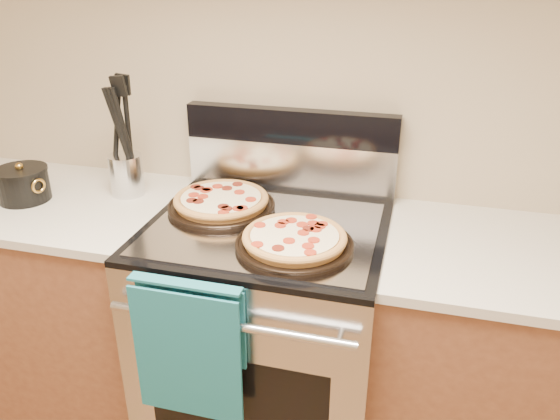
% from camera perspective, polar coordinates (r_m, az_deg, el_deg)
% --- Properties ---
extents(wall_back, '(4.00, 0.00, 4.00)m').
position_cam_1_polar(wall_back, '(1.93, 1.47, 14.50)').
color(wall_back, '#BFAB8A').
rests_on(wall_back, ground).
extents(range_body, '(0.76, 0.68, 0.90)m').
position_cam_1_polar(range_body, '(2.00, -1.25, -13.70)').
color(range_body, '#B7B7BC').
rests_on(range_body, ground).
extents(oven_window, '(0.56, 0.01, 0.40)m').
position_cam_1_polar(oven_window, '(1.77, -4.47, -20.24)').
color(oven_window, black).
rests_on(oven_window, range_body).
extents(cooktop, '(0.76, 0.68, 0.02)m').
position_cam_1_polar(cooktop, '(1.75, -1.39, -1.87)').
color(cooktop, black).
rests_on(cooktop, range_body).
extents(backsplash_lower, '(0.76, 0.06, 0.18)m').
position_cam_1_polar(backsplash_lower, '(1.99, 1.09, 4.61)').
color(backsplash_lower, silver).
rests_on(backsplash_lower, cooktop).
extents(backsplash_upper, '(0.76, 0.06, 0.12)m').
position_cam_1_polar(backsplash_upper, '(1.94, 1.13, 8.77)').
color(backsplash_upper, black).
rests_on(backsplash_upper, backsplash_lower).
extents(oven_handle, '(0.70, 0.03, 0.03)m').
position_cam_1_polar(oven_handle, '(1.51, -5.42, -11.85)').
color(oven_handle, silver).
rests_on(oven_handle, range_body).
extents(dish_towel, '(0.32, 0.05, 0.42)m').
position_cam_1_polar(dish_towel, '(1.61, -9.42, -13.94)').
color(dish_towel, '#18567B').
rests_on(dish_towel, oven_handle).
extents(foil_sheet, '(0.70, 0.55, 0.01)m').
position_cam_1_polar(foil_sheet, '(1.72, -1.67, -1.92)').
color(foil_sheet, gray).
rests_on(foil_sheet, cooktop).
extents(cabinet_left, '(1.00, 0.62, 0.88)m').
position_cam_1_polar(cabinet_left, '(2.38, -22.07, -9.05)').
color(cabinet_left, brown).
rests_on(cabinet_left, ground).
extents(countertop_left, '(1.02, 0.64, 0.03)m').
position_cam_1_polar(countertop_left, '(2.18, -23.97, 0.98)').
color(countertop_left, beige).
rests_on(countertop_left, cabinet_left).
extents(cabinet_right, '(1.00, 0.62, 0.88)m').
position_cam_1_polar(cabinet_right, '(2.03, 24.75, -16.23)').
color(cabinet_right, brown).
rests_on(cabinet_right, ground).
extents(pepperoni_pizza_back, '(0.46, 0.46, 0.05)m').
position_cam_1_polar(pepperoni_pizza_back, '(1.85, -6.15, 0.84)').
color(pepperoni_pizza_back, '#A96B33').
rests_on(pepperoni_pizza_back, foil_sheet).
extents(pepperoni_pizza_front, '(0.37, 0.37, 0.05)m').
position_cam_1_polar(pepperoni_pizza_front, '(1.59, 1.53, -3.17)').
color(pepperoni_pizza_front, '#A96B33').
rests_on(pepperoni_pizza_front, foil_sheet).
extents(utensil_crock, '(0.13, 0.13, 0.15)m').
position_cam_1_polar(utensil_crock, '(2.05, -15.73, 3.58)').
color(utensil_crock, silver).
rests_on(utensil_crock, countertop_left).
extents(saucepan, '(0.22, 0.22, 0.11)m').
position_cam_1_polar(saucepan, '(2.14, -25.25, 2.33)').
color(saucepan, black).
rests_on(saucepan, countertop_left).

